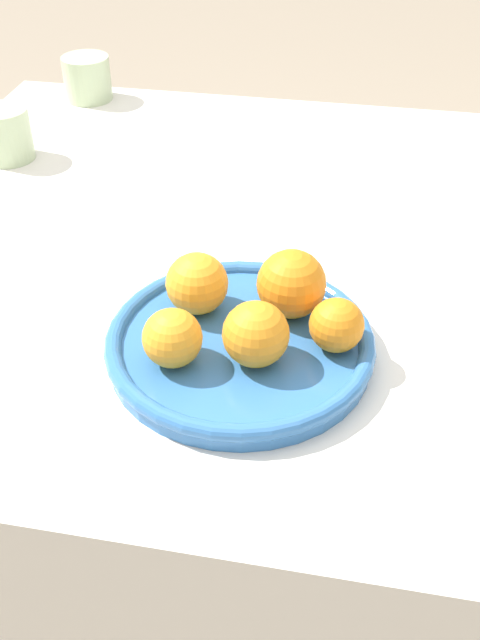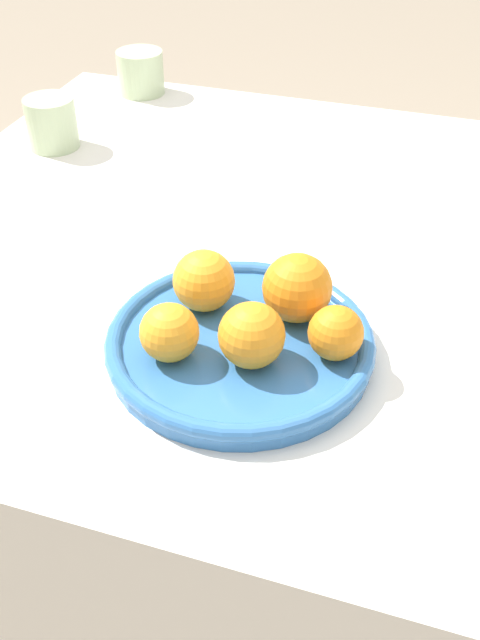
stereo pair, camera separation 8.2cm
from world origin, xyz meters
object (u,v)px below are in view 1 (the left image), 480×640
object	(u,v)px
fruit_platter	(240,344)
orange_3	(337,325)
orange_2	(291,284)
orange_4	(172,338)
cup_2	(87,78)
orange_1	(197,284)
cup_0	(5,134)
orange_0	(256,334)

from	to	relation	value
fruit_platter	orange_3	world-z (taller)	orange_3
orange_2	orange_4	distance (m)	0.16
fruit_platter	cup_2	world-z (taller)	cup_2
orange_2	orange_3	distance (m)	0.08
orange_3	orange_1	bearing A→B (deg)	166.51
orange_2	cup_2	distance (m)	0.78
fruit_platter	orange_3	distance (m)	0.11
orange_3	fruit_platter	bearing A→B (deg)	-175.50
orange_2	fruit_platter	bearing A→B (deg)	-127.93
fruit_platter	orange_1	bearing A→B (deg)	141.24
orange_3	cup_2	bearing A→B (deg)	127.90
orange_4	cup_0	xyz separation A→B (m)	(-0.40, 0.47, -0.01)
orange_1	cup_2	world-z (taller)	orange_1
fruit_platter	cup_0	xyz separation A→B (m)	(-0.47, 0.42, 0.03)
orange_2	orange_0	bearing A→B (deg)	-105.57
fruit_platter	orange_2	size ratio (longest dim) A/B	3.78
orange_0	orange_3	world-z (taller)	orange_0
orange_4	cup_2	distance (m)	0.82
orange_3	orange_4	size ratio (longest dim) A/B	0.94
orange_1	orange_3	size ratio (longest dim) A/B	1.20
fruit_platter	orange_4	xyz separation A→B (m)	(-0.06, -0.05, 0.04)
cup_0	orange_2	bearing A→B (deg)	-34.81
fruit_platter	cup_0	world-z (taller)	cup_0
orange_4	cup_2	bearing A→B (deg)	116.12
fruit_platter	cup_0	distance (m)	0.63
orange_3	cup_0	distance (m)	0.70
orange_3	cup_2	world-z (taller)	orange_3
orange_1	orange_4	size ratio (longest dim) A/B	1.12
orange_3	orange_4	world-z (taller)	orange_4
fruit_platter	cup_2	distance (m)	0.81
orange_1	cup_2	distance (m)	0.74
cup_0	cup_2	size ratio (longest dim) A/B	0.95
fruit_platter	orange_1	size ratio (longest dim) A/B	4.17
orange_2	orange_4	size ratio (longest dim) A/B	1.24
orange_2	cup_0	distance (m)	0.63
orange_2	cup_0	bearing A→B (deg)	145.19
orange_0	orange_3	distance (m)	0.09
orange_2	cup_2	xyz separation A→B (m)	(-0.47, 0.63, -0.02)
orange_1	fruit_platter	bearing A→B (deg)	-38.76
orange_3	orange_0	bearing A→B (deg)	-155.12
fruit_platter	orange_0	distance (m)	0.06
fruit_platter	orange_4	world-z (taller)	orange_4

